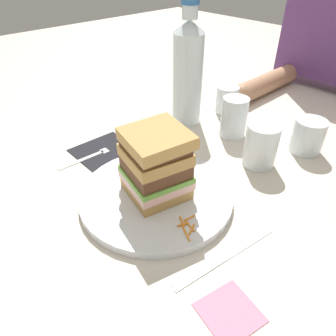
# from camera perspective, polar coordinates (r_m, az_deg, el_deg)

# --- Properties ---
(ground_plane) EXTENTS (3.00, 3.00, 0.00)m
(ground_plane) POSITION_cam_1_polar(r_m,az_deg,el_deg) (0.60, -0.05, -5.03)
(ground_plane) COLOR beige
(main_plate) EXTENTS (0.29, 0.29, 0.02)m
(main_plate) POSITION_cam_1_polar(r_m,az_deg,el_deg) (0.59, -2.13, -4.93)
(main_plate) COLOR white
(main_plate) RESTS_ON ground_plane
(sandwich) EXTENTS (0.13, 0.13, 0.13)m
(sandwich) POSITION_cam_1_polar(r_m,az_deg,el_deg) (0.55, -2.30, 0.79)
(sandwich) COLOR tan
(sandwich) RESTS_ON main_plate
(carrot_shred_0) EXTENTS (0.01, 0.02, 0.00)m
(carrot_shred_0) POSITION_cam_1_polar(r_m,az_deg,el_deg) (0.67, -5.61, 1.60)
(carrot_shred_0) COLOR orange
(carrot_shred_0) RESTS_ON main_plate
(carrot_shred_1) EXTENTS (0.01, 0.03, 0.00)m
(carrot_shred_1) POSITION_cam_1_polar(r_m,az_deg,el_deg) (0.65, -5.17, 0.53)
(carrot_shred_1) COLOR orange
(carrot_shred_1) RESTS_ON main_plate
(carrot_shred_2) EXTENTS (0.01, 0.02, 0.00)m
(carrot_shred_2) POSITION_cam_1_polar(r_m,az_deg,el_deg) (0.66, -7.94, 0.59)
(carrot_shred_2) COLOR orange
(carrot_shred_2) RESTS_ON main_plate
(carrot_shred_3) EXTENTS (0.01, 0.02, 0.00)m
(carrot_shred_3) POSITION_cam_1_polar(r_m,az_deg,el_deg) (0.66, -4.80, 1.11)
(carrot_shred_3) COLOR orange
(carrot_shred_3) RESTS_ON main_plate
(carrot_shred_4) EXTENTS (0.02, 0.01, 0.00)m
(carrot_shred_4) POSITION_cam_1_polar(r_m,az_deg,el_deg) (0.65, -7.05, 0.37)
(carrot_shred_4) COLOR orange
(carrot_shred_4) RESTS_ON main_plate
(carrot_shred_5) EXTENTS (0.01, 0.03, 0.00)m
(carrot_shred_5) POSITION_cam_1_polar(r_m,az_deg,el_deg) (0.65, -7.77, 0.02)
(carrot_shred_5) COLOR orange
(carrot_shred_5) RESTS_ON main_plate
(carrot_shred_6) EXTENTS (0.02, 0.01, 0.00)m
(carrot_shred_6) POSITION_cam_1_polar(r_m,az_deg,el_deg) (0.64, -6.75, -0.49)
(carrot_shred_6) COLOR orange
(carrot_shred_6) RESTS_ON main_plate
(carrot_shred_7) EXTENTS (0.01, 0.02, 0.00)m
(carrot_shred_7) POSITION_cam_1_polar(r_m,az_deg,el_deg) (0.65, -8.02, 0.31)
(carrot_shred_7) COLOR orange
(carrot_shred_7) RESTS_ON main_plate
(carrot_shred_8) EXTENTS (0.01, 0.02, 0.00)m
(carrot_shred_8) POSITION_cam_1_polar(r_m,az_deg,el_deg) (0.67, -4.83, 1.49)
(carrot_shred_8) COLOR orange
(carrot_shred_8) RESTS_ON main_plate
(carrot_shred_9) EXTENTS (0.02, 0.01, 0.00)m
(carrot_shred_9) POSITION_cam_1_polar(r_m,az_deg,el_deg) (0.67, -5.38, 1.47)
(carrot_shred_9) COLOR orange
(carrot_shred_9) RESTS_ON main_plate
(carrot_shred_10) EXTENTS (0.01, 0.02, 0.00)m
(carrot_shred_10) POSITION_cam_1_polar(r_m,az_deg,el_deg) (0.53, 3.89, -9.07)
(carrot_shred_10) COLOR orange
(carrot_shred_10) RESTS_ON main_plate
(carrot_shred_11) EXTENTS (0.03, 0.02, 0.00)m
(carrot_shred_11) POSITION_cam_1_polar(r_m,az_deg,el_deg) (0.51, 3.28, -11.78)
(carrot_shred_11) COLOR orange
(carrot_shred_11) RESTS_ON main_plate
(carrot_shred_12) EXTENTS (0.02, 0.01, 0.00)m
(carrot_shred_12) POSITION_cam_1_polar(r_m,az_deg,el_deg) (0.53, 2.55, -9.65)
(carrot_shred_12) COLOR orange
(carrot_shred_12) RESTS_ON main_plate
(carrot_shred_13) EXTENTS (0.03, 0.01, 0.00)m
(carrot_shred_13) POSITION_cam_1_polar(r_m,az_deg,el_deg) (0.52, 4.03, -10.55)
(carrot_shred_13) COLOR orange
(carrot_shred_13) RESTS_ON main_plate
(carrot_shred_14) EXTENTS (0.01, 0.02, 0.00)m
(carrot_shred_14) POSITION_cam_1_polar(r_m,az_deg,el_deg) (0.52, 2.79, -10.22)
(carrot_shred_14) COLOR orange
(carrot_shred_14) RESTS_ON main_plate
(carrot_shred_15) EXTENTS (0.01, 0.02, 0.00)m
(carrot_shred_15) POSITION_cam_1_polar(r_m,az_deg,el_deg) (0.52, 4.33, -11.07)
(carrot_shred_15) COLOR orange
(carrot_shred_15) RESTS_ON main_plate
(napkin_dark) EXTENTS (0.12, 0.13, 0.00)m
(napkin_dark) POSITION_cam_1_polar(r_m,az_deg,el_deg) (0.74, -11.76, 3.01)
(napkin_dark) COLOR black
(napkin_dark) RESTS_ON ground_plane
(fork) EXTENTS (0.02, 0.17, 0.00)m
(fork) POSITION_cam_1_polar(r_m,az_deg,el_deg) (0.73, -13.29, 2.58)
(fork) COLOR silver
(fork) RESTS_ON napkin_dark
(knife) EXTENTS (0.04, 0.20, 0.00)m
(knife) POSITION_cam_1_polar(r_m,az_deg,el_deg) (0.51, 9.93, -15.71)
(knife) COLOR silver
(knife) RESTS_ON ground_plane
(juice_glass) EXTENTS (0.07, 0.07, 0.09)m
(juice_glass) POSITION_cam_1_polar(r_m,az_deg,el_deg) (0.69, 16.46, 3.58)
(juice_glass) COLOR white
(juice_glass) RESTS_ON ground_plane
(water_bottle) EXTENTS (0.07, 0.07, 0.29)m
(water_bottle) POSITION_cam_1_polar(r_m,az_deg,el_deg) (0.81, 3.60, 16.92)
(water_bottle) COLOR silver
(water_bottle) RESTS_ON ground_plane
(empty_tumbler_0) EXTENTS (0.07, 0.07, 0.08)m
(empty_tumbler_0) POSITION_cam_1_polar(r_m,az_deg,el_deg) (0.78, 24.09, 5.31)
(empty_tumbler_0) COLOR silver
(empty_tumbler_0) RESTS_ON ground_plane
(empty_tumbler_1) EXTENTS (0.06, 0.06, 0.07)m
(empty_tumbler_1) POSITION_cam_1_polar(r_m,az_deg,el_deg) (0.91, 10.67, 12.10)
(empty_tumbler_1) COLOR silver
(empty_tumbler_1) RESTS_ON ground_plane
(empty_tumbler_2) EXTENTS (0.06, 0.06, 0.10)m
(empty_tumbler_2) POSITION_cam_1_polar(r_m,az_deg,el_deg) (0.78, 11.89, 9.00)
(empty_tumbler_2) COLOR silver
(empty_tumbler_2) RESTS_ON ground_plane
(napkin_pink) EXTENTS (0.08, 0.08, 0.00)m
(napkin_pink) POSITION_cam_1_polar(r_m,az_deg,el_deg) (0.46, 11.12, -24.34)
(napkin_pink) COLOR pink
(napkin_pink) RESTS_ON ground_plane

